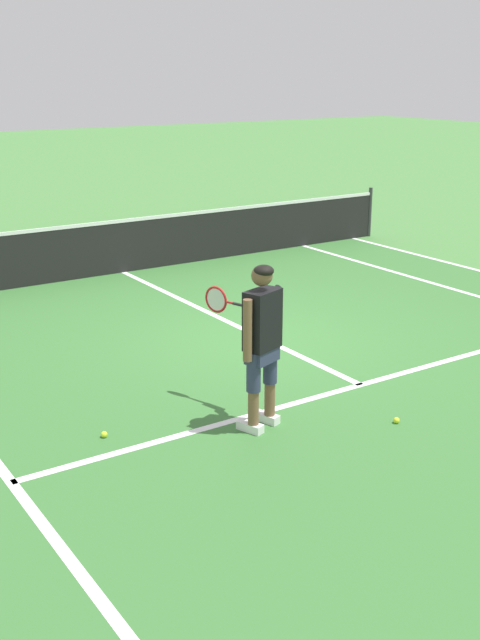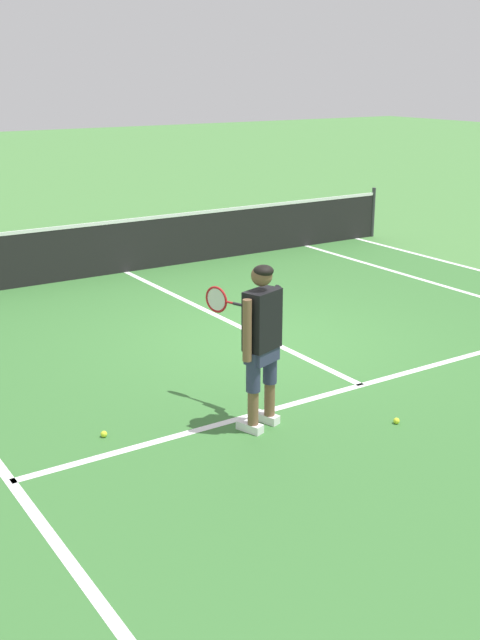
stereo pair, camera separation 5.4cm
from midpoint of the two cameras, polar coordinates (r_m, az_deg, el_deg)
The scene contains 8 objects.
ground_plane at distance 10.71m, azimuth 1.82°, elevation -1.32°, with size 80.00×80.00×0.00m, color #477F3D.
court_inner_surface at distance 10.12m, azimuth 4.34°, elevation -2.52°, with size 10.98×10.73×0.00m, color #387033.
line_service at distance 9.23m, azimuth 8.99°, elevation -4.71°, with size 8.23×0.10×0.01m, color white.
line_centre_service at distance 11.65m, azimuth -1.49°, elevation 0.29°, with size 0.10×6.40×0.01m, color white.
tennis_net at distance 14.27m, azimuth -8.28°, elevation 5.41°, with size 11.96×0.08×1.07m.
tennis_player at distance 7.75m, azimuth 1.68°, elevation -1.13°, with size 0.58×1.22×1.71m.
tennis_ball_near_feet at distance 7.99m, azimuth -9.69°, elevation -8.19°, with size 0.07×0.07×0.07m, color #CCE02D.
tennis_ball_by_baseline at distance 8.32m, azimuth 11.51°, elevation -7.21°, with size 0.07×0.07×0.07m, color #CCE02D.
Camera 2 is at (-5.77, -8.32, 3.49)m, focal length 43.94 mm.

